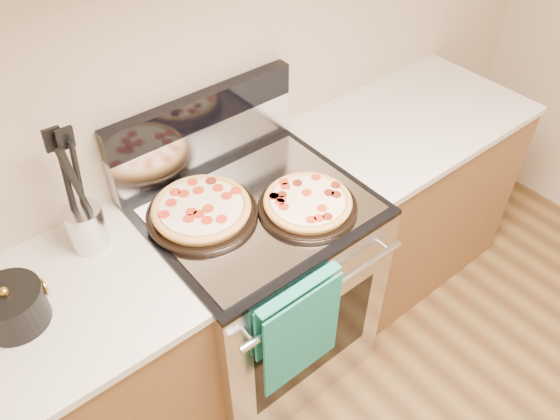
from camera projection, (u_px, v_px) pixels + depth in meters
wall_back at (190, 56)px, 1.82m from camera, size 4.00×0.00×4.00m
range_body at (260, 289)px, 2.24m from camera, size 0.76×0.68×0.90m
oven_window at (314, 344)px, 2.05m from camera, size 0.56×0.01×0.40m
cooktop at (257, 207)px, 1.93m from camera, size 0.76×0.68×0.02m
backsplash_lower at (206, 144)px, 2.03m from camera, size 0.76×0.06×0.18m
backsplash_upper at (202, 109)px, 1.93m from camera, size 0.76×0.06×0.12m
oven_handle at (327, 292)px, 1.79m from camera, size 0.70×0.03×0.03m
dish_towel at (298, 329)px, 1.80m from camera, size 0.32×0.05×0.42m
foil_sheet at (262, 209)px, 1.90m from camera, size 0.70×0.55×0.01m
cabinet_left at (50, 414)px, 1.86m from camera, size 1.00×0.62×0.88m
countertop_left at (4, 338)px, 1.55m from camera, size 1.02×0.64×0.03m
cabinet_right at (399, 198)px, 2.67m from camera, size 1.00×0.62×0.88m
countertop_right at (414, 119)px, 2.36m from camera, size 1.02×0.64×0.03m
pepperoni_pizza_back at (202, 210)px, 1.85m from camera, size 0.44×0.44×0.05m
pepperoni_pizza_front at (308, 204)px, 1.88m from camera, size 0.45×0.45×0.05m
utensil_crock at (87, 227)px, 1.74m from camera, size 0.13×0.13×0.15m
saucepan at (13, 309)px, 1.54m from camera, size 0.19×0.19×0.11m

